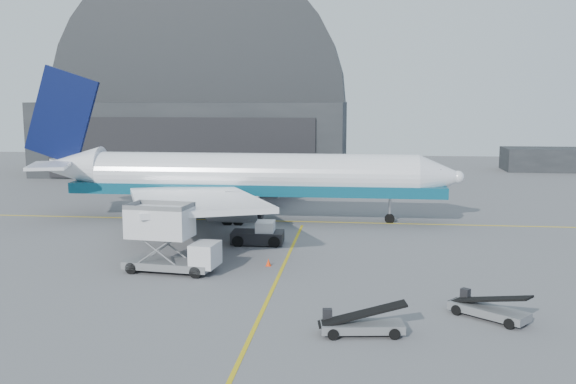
# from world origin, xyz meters

# --- Properties ---
(ground) EXTENTS (200.00, 200.00, 0.00)m
(ground) POSITION_xyz_m (0.00, 0.00, 0.00)
(ground) COLOR #565659
(ground) RESTS_ON ground
(taxi_lines) EXTENTS (80.00, 42.12, 0.02)m
(taxi_lines) POSITION_xyz_m (0.00, 12.67, 0.01)
(taxi_lines) COLOR gold
(taxi_lines) RESTS_ON ground
(hangar) EXTENTS (50.00, 28.30, 28.00)m
(hangar) POSITION_xyz_m (-22.00, 64.95, 9.54)
(hangar) COLOR black
(hangar) RESTS_ON ground
(distant_bldg_a) EXTENTS (14.00, 8.00, 4.00)m
(distant_bldg_a) POSITION_xyz_m (38.00, 72.00, 0.00)
(distant_bldg_a) COLOR black
(distant_bldg_a) RESTS_ON ground
(airliner) EXTENTS (46.16, 44.76, 16.20)m
(airliner) POSITION_xyz_m (-6.97, 20.40, 4.53)
(airliner) COLOR white
(airliner) RESTS_ON ground
(catering_truck) EXTENTS (7.14, 3.35, 4.73)m
(catering_truck) POSITION_xyz_m (-8.14, -0.43, 2.40)
(catering_truck) COLOR slate
(catering_truck) RESTS_ON ground
(pushback_tug) EXTENTS (4.54, 2.74, 2.07)m
(pushback_tug) POSITION_xyz_m (-2.98, 9.32, 0.78)
(pushback_tug) COLOR black
(pushback_tug) RESTS_ON ground
(belt_loader_a) EXTENTS (4.82, 2.17, 1.81)m
(belt_loader_a) POSITION_xyz_m (5.84, -11.56, 0.56)
(belt_loader_a) COLOR slate
(belt_loader_a) RESTS_ON ground
(belt_loader_b) EXTENTS (4.47, 4.02, 1.83)m
(belt_loader_b) POSITION_xyz_m (13.12, -8.18, 0.56)
(belt_loader_b) COLOR slate
(belt_loader_b) RESTS_ON ground
(traffic_cone) EXTENTS (0.39, 0.39, 0.57)m
(traffic_cone) POSITION_xyz_m (-1.13, 2.05, 0.27)
(traffic_cone) COLOR #FD3707
(traffic_cone) RESTS_ON ground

